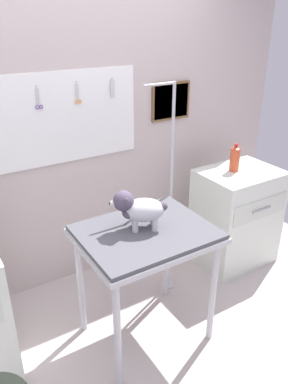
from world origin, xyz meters
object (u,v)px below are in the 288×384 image
grooming_arm (170,202)px  dog (138,209)px  grooming_table (146,243)px  soda_bottle (235,159)px  cabinet_right (236,217)px

grooming_arm → dog: (-0.47, -0.31, 0.21)m
grooming_table → soda_bottle: size_ratio=3.63×
dog → cabinet_right: 1.38m
cabinet_right → grooming_arm: bearing=-178.8°
grooming_table → dog: (-0.03, 0.05, 0.24)m
grooming_arm → soda_bottle: 0.74m
dog → cabinet_right: (1.22, 0.32, -0.56)m
cabinet_right → soda_bottle: soda_bottle is taller
grooming_table → dog: bearing=122.4°
cabinet_right → soda_bottle: (-0.05, 0.04, 0.56)m
dog → grooming_arm: bearing=33.4°
dog → soda_bottle: (1.17, 0.36, -0.01)m
grooming_table → cabinet_right: cabinet_right is taller
dog → cabinet_right: size_ratio=0.40×
grooming_arm → soda_bottle: (0.71, 0.06, 0.20)m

